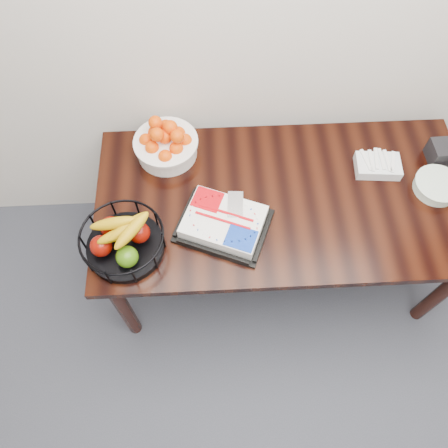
{
  "coord_description": "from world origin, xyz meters",
  "views": [
    {
      "loc": [
        -0.35,
        0.89,
        2.49
      ],
      "look_at": [
        -0.3,
        1.82,
        0.83
      ],
      "focal_mm": 35.0,
      "sensor_mm": 36.0,
      "label": 1
    }
  ],
  "objects_px": {
    "cake_tray": "(224,223)",
    "tangerine_bowl": "(166,142)",
    "plate_stack": "(437,186)",
    "table": "(283,207)",
    "fruit_basket": "(123,240)",
    "napkin_box": "(444,152)"
  },
  "relations": [
    {
      "from": "tangerine_bowl",
      "to": "fruit_basket",
      "type": "height_order",
      "value": "tangerine_bowl"
    },
    {
      "from": "table",
      "to": "plate_stack",
      "type": "xyz_separation_m",
      "value": [
        0.72,
        0.01,
        0.11
      ]
    },
    {
      "from": "cake_tray",
      "to": "tangerine_bowl",
      "type": "bearing_deg",
      "value": 120.87
    },
    {
      "from": "cake_tray",
      "to": "plate_stack",
      "type": "xyz_separation_m",
      "value": [
        1.02,
        0.16,
        -0.01
      ]
    },
    {
      "from": "tangerine_bowl",
      "to": "plate_stack",
      "type": "height_order",
      "value": "tangerine_bowl"
    },
    {
      "from": "tangerine_bowl",
      "to": "plate_stack",
      "type": "xyz_separation_m",
      "value": [
        1.28,
        -0.28,
        -0.06
      ]
    },
    {
      "from": "cake_tray",
      "to": "napkin_box",
      "type": "relative_size",
      "value": 3.47
    },
    {
      "from": "cake_tray",
      "to": "table",
      "type": "bearing_deg",
      "value": 25.97
    },
    {
      "from": "fruit_basket",
      "to": "napkin_box",
      "type": "bearing_deg",
      "value": 15.46
    },
    {
      "from": "tangerine_bowl",
      "to": "plate_stack",
      "type": "relative_size",
      "value": 1.45
    },
    {
      "from": "fruit_basket",
      "to": "napkin_box",
      "type": "relative_size",
      "value": 2.62
    },
    {
      "from": "tangerine_bowl",
      "to": "cake_tray",
      "type": "bearing_deg",
      "value": -59.13
    },
    {
      "from": "napkin_box",
      "to": "tangerine_bowl",
      "type": "bearing_deg",
      "value": 175.81
    },
    {
      "from": "cake_tray",
      "to": "tangerine_bowl",
      "type": "relative_size",
      "value": 1.52
    },
    {
      "from": "napkin_box",
      "to": "table",
      "type": "bearing_deg",
      "value": -166.58
    },
    {
      "from": "fruit_basket",
      "to": "tangerine_bowl",
      "type": "bearing_deg",
      "value": 71.46
    },
    {
      "from": "napkin_box",
      "to": "plate_stack",
      "type": "bearing_deg",
      "value": -113.39
    },
    {
      "from": "tangerine_bowl",
      "to": "napkin_box",
      "type": "relative_size",
      "value": 2.28
    },
    {
      "from": "cake_tray",
      "to": "plate_stack",
      "type": "height_order",
      "value": "cake_tray"
    },
    {
      "from": "table",
      "to": "fruit_basket",
      "type": "bearing_deg",
      "value": -162.36
    },
    {
      "from": "cake_tray",
      "to": "tangerine_bowl",
      "type": "distance_m",
      "value": 0.51
    },
    {
      "from": "table",
      "to": "napkin_box",
      "type": "relative_size",
      "value": 12.97
    }
  ]
}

